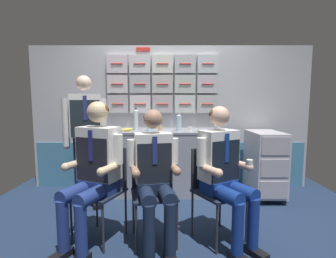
{
  "coord_description": "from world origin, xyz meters",
  "views": [
    {
      "loc": [
        -0.04,
        -2.42,
        1.32
      ],
      "look_at": [
        -0.05,
        0.32,
        1.02
      ],
      "focal_mm": 26.55,
      "sensor_mm": 36.0,
      "label": 1
    }
  ],
  "objects": [
    {
      "name": "crew_member_left",
      "position": [
        -0.72,
        -0.2,
        0.74
      ],
      "size": [
        0.58,
        0.71,
        1.32
      ],
      "color": "black",
      "rests_on": "ground"
    },
    {
      "name": "folding_chair_left",
      "position": [
        -0.66,
        -0.05,
        0.54
      ],
      "size": [
        0.53,
        0.53,
        0.87
      ],
      "color": "#2D2D33",
      "rests_on": "ground"
    },
    {
      "name": "folding_chair_center",
      "position": [
        -0.19,
        -0.09,
        0.54
      ],
      "size": [
        0.47,
        0.47,
        0.87
      ],
      "color": "#2D2D33",
      "rests_on": "ground"
    },
    {
      "name": "crew_member_standing",
      "position": [
        -1.05,
        0.6,
        0.96
      ],
      "size": [
        0.49,
        0.35,
        1.63
      ],
      "color": "black",
      "rests_on": "ground"
    },
    {
      "name": "coffee_cup_spare",
      "position": [
        -0.15,
        1.1,
        0.95
      ],
      "size": [
        0.07,
        0.07,
        0.06
      ],
      "color": "tan",
      "rests_on": "galley_counter"
    },
    {
      "name": "ground",
      "position": [
        0.0,
        0.0,
        -0.02
      ],
      "size": [
        4.8,
        4.8,
        0.04
      ],
      "primitive_type": "cube",
      "color": "#1D2D48"
    },
    {
      "name": "crew_member_center",
      "position": [
        -0.16,
        -0.25,
        0.69
      ],
      "size": [
        0.49,
        0.63,
        1.25
      ],
      "color": "black",
      "rests_on": "ground"
    },
    {
      "name": "service_trolley",
      "position": [
        1.3,
        0.93,
        0.49
      ],
      "size": [
        0.4,
        0.65,
        0.92
      ],
      "color": "black",
      "rests_on": "ground"
    },
    {
      "name": "water_bottle_short",
      "position": [
        -1.01,
        1.03,
        1.05
      ],
      "size": [
        0.06,
        0.06,
        0.28
      ],
      "color": "silver",
      "rests_on": "galley_counter"
    },
    {
      "name": "crew_member_right",
      "position": [
        0.48,
        -0.2,
        0.71
      ],
      "size": [
        0.59,
        0.67,
        1.28
      ],
      "color": "black",
      "rests_on": "ground"
    },
    {
      "name": "water_bottle_clear",
      "position": [
        -0.3,
        1.05,
        1.04
      ],
      "size": [
        0.08,
        0.08,
        0.26
      ],
      "color": "silver",
      "rests_on": "galley_counter"
    },
    {
      "name": "paper_cup_tan",
      "position": [
        0.27,
        1.04,
        0.95
      ],
      "size": [
        0.06,
        0.06,
        0.06
      ],
      "color": "white",
      "rests_on": "galley_counter"
    },
    {
      "name": "sparkling_bottle_green",
      "position": [
        0.11,
        1.08,
        1.03
      ],
      "size": [
        0.08,
        0.08,
        0.25
      ],
      "color": "silver",
      "rests_on": "galley_counter"
    },
    {
      "name": "water_bottle_blue_cap",
      "position": [
        -0.5,
        1.15,
        1.07
      ],
      "size": [
        0.07,
        0.07,
        0.32
      ],
      "color": "silver",
      "rests_on": "galley_counter"
    },
    {
      "name": "espresso_cup_small",
      "position": [
        0.61,
        0.92,
        0.96
      ],
      "size": [
        0.07,
        0.07,
        0.09
      ],
      "color": "silver",
      "rests_on": "galley_counter"
    },
    {
      "name": "galley_bulkhead",
      "position": [
        -0.01,
        1.37,
        1.09
      ],
      "size": [
        4.2,
        0.14,
        2.15
      ],
      "color": "#B8BAC2",
      "rests_on": "ground"
    },
    {
      "name": "folding_chair_right",
      "position": [
        0.4,
        -0.06,
        0.54
      ],
      "size": [
        0.55,
        0.55,
        0.87
      ],
      "color": "#2D2D33",
      "rests_on": "ground"
    },
    {
      "name": "galley_counter",
      "position": [
        -0.21,
        1.09,
        0.46
      ],
      "size": [
        1.98,
        0.53,
        0.91
      ],
      "color": "#9597A1",
      "rests_on": "ground"
    },
    {
      "name": "snack_banana",
      "position": [
        -0.61,
        1.03,
        0.93
      ],
      "size": [
        0.17,
        0.1,
        0.04
      ],
      "color": "yellow",
      "rests_on": "galley_counter"
    }
  ]
}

